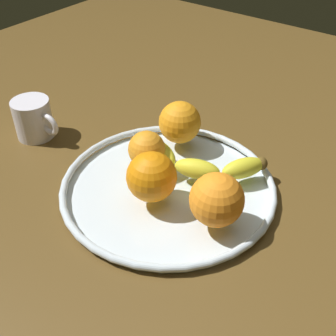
% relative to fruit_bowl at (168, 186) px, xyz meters
% --- Properties ---
extents(ground_plane, '(1.69, 1.69, 0.04)m').
position_rel_fruit_bowl_xyz_m(ground_plane, '(0.00, 0.00, -0.03)').
color(ground_plane, brown).
extents(fruit_bowl, '(0.35, 0.35, 0.02)m').
position_rel_fruit_bowl_xyz_m(fruit_bowl, '(0.00, 0.00, 0.00)').
color(fruit_bowl, silver).
rests_on(fruit_bowl, ground_plane).
extents(banana, '(0.21, 0.12, 0.03)m').
position_rel_fruit_bowl_xyz_m(banana, '(0.03, 0.06, 0.03)').
color(banana, yellow).
rests_on(banana, fruit_bowl).
extents(orange_back_right, '(0.06, 0.06, 0.06)m').
position_rel_fruit_bowl_xyz_m(orange_back_right, '(-0.06, 0.02, 0.04)').
color(orange_back_right, orange).
rests_on(orange_back_right, fruit_bowl).
extents(orange_back_left, '(0.08, 0.08, 0.08)m').
position_rel_fruit_bowl_xyz_m(orange_back_left, '(0.11, -0.03, 0.05)').
color(orange_back_left, orange).
rests_on(orange_back_left, fruit_bowl).
extents(orange_center, '(0.08, 0.08, 0.08)m').
position_rel_fruit_bowl_xyz_m(orange_center, '(0.00, -0.04, 0.05)').
color(orange_center, orange).
rests_on(orange_center, fruit_bowl).
extents(orange_front_left, '(0.08, 0.08, 0.08)m').
position_rel_fruit_bowl_xyz_m(orange_front_left, '(-0.06, 0.11, 0.05)').
color(orange_front_left, orange).
rests_on(orange_front_left, fruit_bowl).
extents(ambient_mug, '(0.11, 0.07, 0.08)m').
position_rel_fruit_bowl_xyz_m(ambient_mug, '(-0.30, -0.02, 0.03)').
color(ambient_mug, white).
rests_on(ambient_mug, ground_plane).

